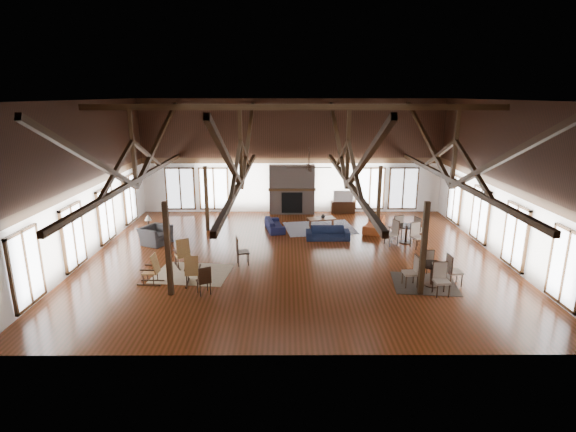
{
  "coord_description": "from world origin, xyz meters",
  "views": [
    {
      "loc": [
        -0.3,
        -16.76,
        6.21
      ],
      "look_at": [
        -0.23,
        1.0,
        1.38
      ],
      "focal_mm": 28.0,
      "sensor_mm": 36.0,
      "label": 1
    }
  ],
  "objects_px": {
    "sofa_navy_left": "(275,225)",
    "coffee_table": "(321,219)",
    "cafe_table_near": "(433,271)",
    "sofa_navy_front": "(328,233)",
    "sofa_orange": "(374,224)",
    "cafe_table_far": "(406,231)",
    "armchair": "(155,235)",
    "tv_console": "(343,207)"
  },
  "relations": [
    {
      "from": "cafe_table_near",
      "to": "sofa_orange",
      "type": "bearing_deg",
      "value": 96.63
    },
    {
      "from": "armchair",
      "to": "tv_console",
      "type": "distance_m",
      "value": 10.09
    },
    {
      "from": "sofa_navy_left",
      "to": "tv_console",
      "type": "height_order",
      "value": "tv_console"
    },
    {
      "from": "sofa_navy_front",
      "to": "sofa_orange",
      "type": "xyz_separation_m",
      "value": [
        2.3,
        1.39,
        0.01
      ]
    },
    {
      "from": "cafe_table_far",
      "to": "coffee_table",
      "type": "bearing_deg",
      "value": 147.68
    },
    {
      "from": "sofa_orange",
      "to": "tv_console",
      "type": "height_order",
      "value": "tv_console"
    },
    {
      "from": "sofa_navy_front",
      "to": "cafe_table_near",
      "type": "distance_m",
      "value": 5.83
    },
    {
      "from": "sofa_navy_left",
      "to": "sofa_navy_front",
      "type": "bearing_deg",
      "value": -132.46
    },
    {
      "from": "armchair",
      "to": "tv_console",
      "type": "bearing_deg",
      "value": -32.4
    },
    {
      "from": "sofa_navy_left",
      "to": "cafe_table_near",
      "type": "bearing_deg",
      "value": -151.31
    },
    {
      "from": "sofa_orange",
      "to": "armchair",
      "type": "bearing_deg",
      "value": -59.03
    },
    {
      "from": "sofa_navy_front",
      "to": "sofa_orange",
      "type": "distance_m",
      "value": 2.69
    },
    {
      "from": "sofa_navy_left",
      "to": "coffee_table",
      "type": "xyz_separation_m",
      "value": [
        2.23,
        0.3,
        0.17
      ]
    },
    {
      "from": "sofa_navy_left",
      "to": "cafe_table_near",
      "type": "xyz_separation_m",
      "value": [
        5.43,
        -6.4,
        0.26
      ]
    },
    {
      "from": "sofa_navy_front",
      "to": "tv_console",
      "type": "bearing_deg",
      "value": 75.1
    },
    {
      "from": "armchair",
      "to": "cafe_table_far",
      "type": "bearing_deg",
      "value": -62.85
    },
    {
      "from": "sofa_navy_left",
      "to": "tv_console",
      "type": "bearing_deg",
      "value": -60.12
    },
    {
      "from": "sofa_navy_left",
      "to": "armchair",
      "type": "xyz_separation_m",
      "value": [
        -5.06,
        -1.99,
        0.12
      ]
    },
    {
      "from": "sofa_navy_left",
      "to": "cafe_table_far",
      "type": "bearing_deg",
      "value": -120.08
    },
    {
      "from": "armchair",
      "to": "cafe_table_near",
      "type": "bearing_deg",
      "value": -86.09
    },
    {
      "from": "sofa_orange",
      "to": "sofa_navy_front",
      "type": "bearing_deg",
      "value": -39.24
    },
    {
      "from": "coffee_table",
      "to": "cafe_table_near",
      "type": "bearing_deg",
      "value": -77.59
    },
    {
      "from": "sofa_navy_front",
      "to": "sofa_orange",
      "type": "height_order",
      "value": "sofa_orange"
    },
    {
      "from": "sofa_orange",
      "to": "cafe_table_near",
      "type": "xyz_separation_m",
      "value": [
        0.74,
        -6.36,
        0.23
      ]
    },
    {
      "from": "sofa_navy_left",
      "to": "cafe_table_near",
      "type": "relative_size",
      "value": 0.89
    },
    {
      "from": "coffee_table",
      "to": "sofa_navy_left",
      "type": "bearing_deg",
      "value": 174.52
    },
    {
      "from": "coffee_table",
      "to": "cafe_table_near",
      "type": "height_order",
      "value": "cafe_table_near"
    },
    {
      "from": "tv_console",
      "to": "coffee_table",
      "type": "bearing_deg",
      "value": -115.45
    },
    {
      "from": "armchair",
      "to": "cafe_table_near",
      "type": "xyz_separation_m",
      "value": [
        10.48,
        -4.41,
        0.14
      ]
    },
    {
      "from": "coffee_table",
      "to": "tv_console",
      "type": "relative_size",
      "value": 1.11
    },
    {
      "from": "cafe_table_near",
      "to": "coffee_table",
      "type": "bearing_deg",
      "value": 115.55
    },
    {
      "from": "sofa_navy_front",
      "to": "tv_console",
      "type": "xyz_separation_m",
      "value": [
        1.22,
        4.61,
        0.04
      ]
    },
    {
      "from": "cafe_table_far",
      "to": "sofa_navy_left",
      "type": "bearing_deg",
      "value": 161.55
    },
    {
      "from": "sofa_navy_left",
      "to": "armchair",
      "type": "distance_m",
      "value": 5.43
    },
    {
      "from": "cafe_table_near",
      "to": "tv_console",
      "type": "bearing_deg",
      "value": 100.78
    },
    {
      "from": "sofa_navy_front",
      "to": "cafe_table_near",
      "type": "relative_size",
      "value": 0.95
    },
    {
      "from": "armchair",
      "to": "cafe_table_near",
      "type": "height_order",
      "value": "cafe_table_near"
    },
    {
      "from": "sofa_orange",
      "to": "cafe_table_far",
      "type": "xyz_separation_m",
      "value": [
        1.02,
        -1.87,
        0.24
      ]
    },
    {
      "from": "sofa_navy_front",
      "to": "cafe_table_far",
      "type": "xyz_separation_m",
      "value": [
        3.33,
        -0.48,
        0.25
      ]
    },
    {
      "from": "coffee_table",
      "to": "cafe_table_near",
      "type": "relative_size",
      "value": 0.69
    },
    {
      "from": "sofa_navy_front",
      "to": "armchair",
      "type": "relative_size",
      "value": 1.64
    },
    {
      "from": "sofa_orange",
      "to": "armchair",
      "type": "relative_size",
      "value": 1.7
    }
  ]
}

